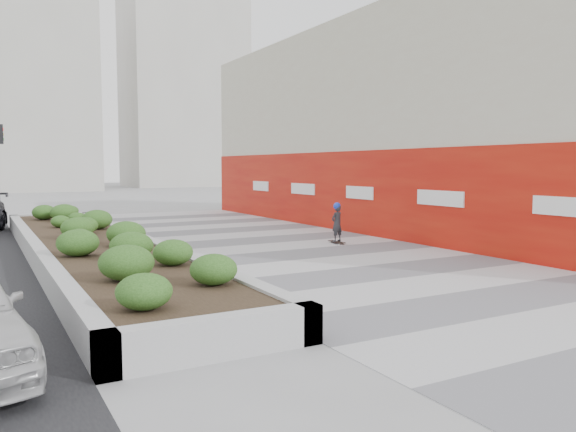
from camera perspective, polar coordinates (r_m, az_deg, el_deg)
ground at (r=11.85m, az=14.80°, el=-6.97°), size 160.00×160.00×0.00m
walkway at (r=14.12m, az=6.31°, el=-4.89°), size 8.00×36.00×0.01m
building at (r=22.98m, az=12.06°, el=8.78°), size 6.04×24.08×8.00m
planter at (r=15.67m, az=-19.41°, el=-2.62°), size 3.00×18.00×0.90m
distant_bldg_north_l at (r=63.86m, az=-26.64°, el=11.31°), size 16.00×12.00×20.00m
distant_bldg_north_r at (r=72.75m, az=-10.56°, el=12.51°), size 14.00×10.00×24.00m
manhole_cover at (r=14.41m, az=7.94°, el=-4.71°), size 0.44×0.44×0.01m
skateboarder at (r=17.72m, az=4.99°, el=-0.69°), size 0.48×0.72×1.31m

